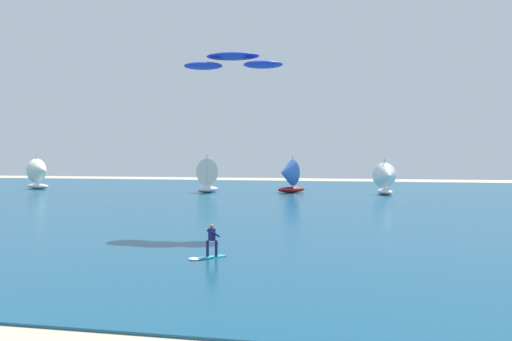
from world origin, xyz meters
TOP-DOWN VIEW (x-y plane):
  - ocean at (0.00, 51.65)m, footprint 160.00×90.00m
  - kitesurfer at (-2.76, 17.61)m, footprint 1.76×1.80m
  - kite at (-3.85, 26.90)m, footprint 6.83×2.64m
  - sailboat_near_shore at (-43.03, 63.35)m, footprint 4.58×4.03m
  - sailboat_trailing at (7.55, 62.03)m, footprint 3.70×4.15m
  - sailboat_heeled_over at (-16.04, 62.19)m, footprint 4.11×4.65m
  - sailboat_far_right at (-5.49, 63.44)m, footprint 4.52×4.37m

SIDE VIEW (x-z plane):
  - ocean at x=0.00m, z-range 0.00..0.10m
  - kitesurfer at x=-2.76m, z-range -0.13..1.54m
  - sailboat_trailing at x=7.55m, z-range -0.10..4.57m
  - sailboat_far_right at x=-5.49m, z-range -0.11..4.94m
  - sailboat_near_shore at x=-43.03m, z-range -0.12..5.04m
  - sailboat_heeled_over at x=-16.04m, z-range -0.12..5.10m
  - kite at x=-3.85m, z-range 10.96..11.97m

